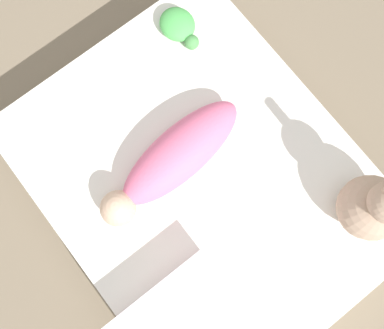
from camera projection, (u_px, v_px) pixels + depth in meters
ground_plane at (202, 188)px, 1.56m from camera, size 12.00×12.00×0.00m
bed_mattress at (202, 184)px, 1.47m from camera, size 1.14×0.90×0.18m
swaddled_baby at (173, 159)px, 1.34m from camera, size 0.19×0.53×0.12m
bunny_plush at (374, 207)px, 1.25m from camera, size 0.19×0.19×0.34m
turtle_plush at (179, 26)px, 1.46m from camera, size 0.16×0.11×0.06m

